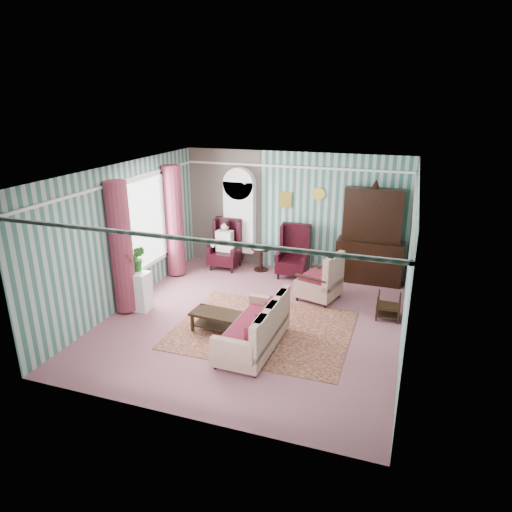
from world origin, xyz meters
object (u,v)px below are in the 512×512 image
(wingback_right, at_px, (293,252))
(sofa, at_px, (253,325))
(seated_woman, at_px, (225,246))
(floral_armchair, at_px, (319,278))
(round_side_table, at_px, (261,259))
(coffee_table, at_px, (218,322))
(plant_stand, at_px, (136,291))
(dresser_hutch, at_px, (371,233))
(bookcase, at_px, (240,222))
(nest_table, at_px, (388,306))
(wingback_left, at_px, (225,245))

(wingback_right, distance_m, sofa, 3.46)
(seated_woman, relative_size, floral_armchair, 1.20)
(seated_woman, height_order, round_side_table, seated_woman)
(floral_armchair, height_order, coffee_table, floral_armchair)
(plant_stand, bearing_deg, round_side_table, 59.62)
(wingback_right, height_order, plant_stand, wingback_right)
(dresser_hutch, bearing_deg, bookcase, 177.89)
(plant_stand, bearing_deg, wingback_right, 47.16)
(round_side_table, distance_m, nest_table, 3.60)
(seated_woman, bearing_deg, sofa, -60.67)
(bookcase, distance_m, dresser_hutch, 3.25)
(wingback_right, bearing_deg, sofa, -86.88)
(dresser_hutch, relative_size, coffee_table, 2.40)
(dresser_hutch, distance_m, nest_table, 2.11)
(bookcase, bearing_deg, wingback_right, -14.57)
(wingback_left, relative_size, nest_table, 2.31)
(plant_stand, bearing_deg, sofa, -14.32)
(seated_woman, distance_m, plant_stand, 2.87)
(round_side_table, xyz_separation_m, coffee_table, (0.23, -3.23, -0.11))
(wingback_right, bearing_deg, floral_armchair, -51.71)
(seated_woman, xyz_separation_m, coffee_table, (1.13, -3.08, -0.40))
(wingback_left, distance_m, sofa, 3.96)
(bookcase, xyz_separation_m, seated_woman, (-0.25, -0.39, -0.53))
(plant_stand, distance_m, floral_armchair, 3.79)
(round_side_table, height_order, sofa, sofa)
(sofa, bearing_deg, nest_table, -46.57)
(dresser_hutch, bearing_deg, floral_armchair, -123.88)
(dresser_hutch, relative_size, sofa, 1.31)
(wingback_right, bearing_deg, round_side_table, 169.99)
(sofa, relative_size, floral_armchair, 1.83)
(bookcase, relative_size, wingback_left, 1.79)
(bookcase, bearing_deg, sofa, -66.27)
(plant_stand, relative_size, floral_armchair, 0.81)
(wingback_right, xyz_separation_m, plant_stand, (-2.55, -2.75, -0.22))
(round_side_table, xyz_separation_m, plant_stand, (-1.70, -2.90, 0.10))
(seated_woman, height_order, coffee_table, seated_woman)
(plant_stand, bearing_deg, wingback_left, 73.78)
(sofa, xyz_separation_m, floral_armchair, (0.66, 2.38, 0.04))
(wingback_left, distance_m, seated_woman, 0.04)
(bookcase, distance_m, wingback_left, 0.68)
(bookcase, height_order, sofa, bookcase)
(bookcase, height_order, wingback_left, bookcase)
(floral_armchair, distance_m, coffee_table, 2.51)
(bookcase, height_order, floral_armchair, bookcase)
(nest_table, height_order, coffee_table, nest_table)
(dresser_hutch, bearing_deg, wingback_right, -171.23)
(wingback_left, xyz_separation_m, wingback_right, (1.75, 0.00, 0.00))
(wingback_left, xyz_separation_m, seated_woman, (0.00, 0.00, -0.04))
(nest_table, xyz_separation_m, coffee_table, (-2.94, -1.53, -0.08))
(plant_stand, bearing_deg, nest_table, 13.84)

